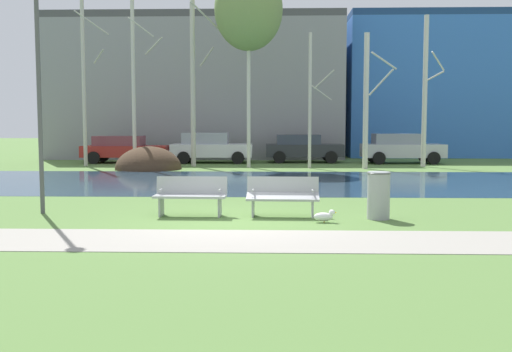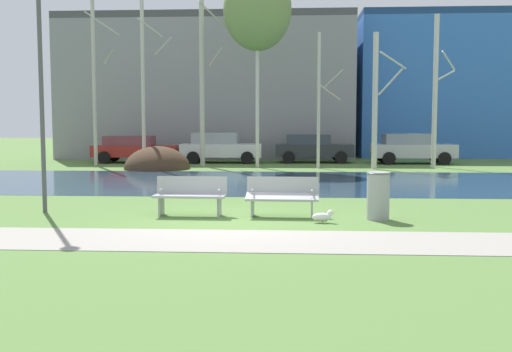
{
  "view_description": "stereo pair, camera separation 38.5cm",
  "coord_description": "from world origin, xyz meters",
  "px_view_note": "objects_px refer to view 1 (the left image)",
  "views": [
    {
      "loc": [
        0.84,
        -12.34,
        2.06
      ],
      "look_at": [
        0.42,
        1.16,
        0.86
      ],
      "focal_mm": 41.7,
      "sensor_mm": 36.0,
      "label": 1
    },
    {
      "loc": [
        1.22,
        -12.32,
        2.06
      ],
      "look_at": [
        0.42,
        1.16,
        0.86
      ],
      "focal_mm": 41.7,
      "sensor_mm": 36.0,
      "label": 2
    }
  ],
  "objects_px": {
    "seagull": "(324,216)",
    "parked_van_nearest_red": "(124,149)",
    "streetlamp": "(38,44)",
    "parked_sedan_second_white": "(210,147)",
    "bench_left": "(191,195)",
    "trash_bin": "(379,195)",
    "parked_wagon_fourth_silver": "(401,148)",
    "bench_right": "(283,195)",
    "parked_hatch_third_dark": "(303,148)"
  },
  "relations": [
    {
      "from": "bench_left",
      "to": "seagull",
      "type": "height_order",
      "value": "bench_left"
    },
    {
      "from": "bench_left",
      "to": "seagull",
      "type": "xyz_separation_m",
      "value": [
        2.91,
        -0.8,
        -0.34
      ]
    },
    {
      "from": "bench_left",
      "to": "parked_wagon_fourth_silver",
      "type": "distance_m",
      "value": 19.64
    },
    {
      "from": "bench_left",
      "to": "bench_right",
      "type": "distance_m",
      "value": 2.05
    },
    {
      "from": "parked_wagon_fourth_silver",
      "to": "parked_sedan_second_white",
      "type": "bearing_deg",
      "value": 179.37
    },
    {
      "from": "bench_left",
      "to": "parked_hatch_third_dark",
      "type": "relative_size",
      "value": 0.4
    },
    {
      "from": "parked_van_nearest_red",
      "to": "parked_sedan_second_white",
      "type": "distance_m",
      "value": 4.5
    },
    {
      "from": "bench_left",
      "to": "parked_wagon_fourth_silver",
      "type": "xyz_separation_m",
      "value": [
        8.38,
        17.76,
        0.33
      ]
    },
    {
      "from": "seagull",
      "to": "parked_hatch_third_dark",
      "type": "height_order",
      "value": "parked_hatch_third_dark"
    },
    {
      "from": "seagull",
      "to": "parked_sedan_second_white",
      "type": "bearing_deg",
      "value": 103.26
    },
    {
      "from": "bench_right",
      "to": "parked_van_nearest_red",
      "type": "relative_size",
      "value": 0.36
    },
    {
      "from": "streetlamp",
      "to": "parked_sedan_second_white",
      "type": "height_order",
      "value": "streetlamp"
    },
    {
      "from": "seagull",
      "to": "parked_sedan_second_white",
      "type": "relative_size",
      "value": 0.11
    },
    {
      "from": "streetlamp",
      "to": "parked_van_nearest_red",
      "type": "distance_m",
      "value": 17.86
    },
    {
      "from": "parked_sedan_second_white",
      "to": "parked_hatch_third_dark",
      "type": "xyz_separation_m",
      "value": [
        4.84,
        0.49,
        -0.05
      ]
    },
    {
      "from": "trash_bin",
      "to": "parked_sedan_second_white",
      "type": "relative_size",
      "value": 0.24
    },
    {
      "from": "parked_van_nearest_red",
      "to": "trash_bin",
      "type": "bearing_deg",
      "value": -60.7
    },
    {
      "from": "bench_right",
      "to": "seagull",
      "type": "relative_size",
      "value": 3.35
    },
    {
      "from": "bench_right",
      "to": "parked_sedan_second_white",
      "type": "xyz_separation_m",
      "value": [
        -3.54,
        17.87,
        0.35
      ]
    },
    {
      "from": "seagull",
      "to": "parked_van_nearest_red",
      "type": "bearing_deg",
      "value": 115.68
    },
    {
      "from": "trash_bin",
      "to": "parked_sedan_second_white",
      "type": "xyz_separation_m",
      "value": [
        -5.6,
        18.16,
        0.29
      ]
    },
    {
      "from": "parked_hatch_third_dark",
      "to": "parked_wagon_fourth_silver",
      "type": "distance_m",
      "value": 5.06
    },
    {
      "from": "parked_sedan_second_white",
      "to": "parked_van_nearest_red",
      "type": "bearing_deg",
      "value": -177.68
    },
    {
      "from": "bench_left",
      "to": "parked_van_nearest_red",
      "type": "distance_m",
      "value": 18.67
    },
    {
      "from": "bench_left",
      "to": "trash_bin",
      "type": "height_order",
      "value": "trash_bin"
    },
    {
      "from": "parked_sedan_second_white",
      "to": "bench_left",
      "type": "bearing_deg",
      "value": -85.24
    },
    {
      "from": "bench_right",
      "to": "streetlamp",
      "type": "bearing_deg",
      "value": 177.2
    },
    {
      "from": "seagull",
      "to": "parked_sedan_second_white",
      "type": "distance_m",
      "value": 19.19
    },
    {
      "from": "bench_right",
      "to": "parked_wagon_fourth_silver",
      "type": "xyz_separation_m",
      "value": [
        6.33,
        17.76,
        0.33
      ]
    },
    {
      "from": "streetlamp",
      "to": "parked_wagon_fourth_silver",
      "type": "relative_size",
      "value": 1.39
    },
    {
      "from": "trash_bin",
      "to": "parked_van_nearest_red",
      "type": "relative_size",
      "value": 0.23
    },
    {
      "from": "bench_left",
      "to": "parked_wagon_fourth_silver",
      "type": "bearing_deg",
      "value": 64.74
    },
    {
      "from": "bench_right",
      "to": "parked_wagon_fourth_silver",
      "type": "height_order",
      "value": "parked_wagon_fourth_silver"
    },
    {
      "from": "bench_right",
      "to": "parked_hatch_third_dark",
      "type": "bearing_deg",
      "value": 85.93
    },
    {
      "from": "seagull",
      "to": "parked_van_nearest_red",
      "type": "height_order",
      "value": "parked_van_nearest_red"
    },
    {
      "from": "parked_wagon_fourth_silver",
      "to": "trash_bin",
      "type": "bearing_deg",
      "value": -103.31
    },
    {
      "from": "parked_sedan_second_white",
      "to": "parked_wagon_fourth_silver",
      "type": "distance_m",
      "value": 9.87
    },
    {
      "from": "bench_right",
      "to": "parked_sedan_second_white",
      "type": "distance_m",
      "value": 18.22
    },
    {
      "from": "seagull",
      "to": "parked_sedan_second_white",
      "type": "xyz_separation_m",
      "value": [
        -4.4,
        18.67,
        0.69
      ]
    },
    {
      "from": "bench_left",
      "to": "bench_right",
      "type": "relative_size",
      "value": 1.0
    },
    {
      "from": "seagull",
      "to": "parked_hatch_third_dark",
      "type": "relative_size",
      "value": 0.12
    },
    {
      "from": "bench_left",
      "to": "parked_wagon_fourth_silver",
      "type": "relative_size",
      "value": 0.39
    },
    {
      "from": "parked_van_nearest_red",
      "to": "parked_hatch_third_dark",
      "type": "xyz_separation_m",
      "value": [
        9.34,
        0.68,
        0.02
      ]
    },
    {
      "from": "bench_right",
      "to": "seagull",
      "type": "height_order",
      "value": "bench_right"
    },
    {
      "from": "bench_left",
      "to": "trash_bin",
      "type": "bearing_deg",
      "value": -4.12
    },
    {
      "from": "streetlamp",
      "to": "parked_sedan_second_white",
      "type": "xyz_separation_m",
      "value": [
        1.96,
        17.6,
        -3.0
      ]
    },
    {
      "from": "bench_left",
      "to": "parked_van_nearest_red",
      "type": "xyz_separation_m",
      "value": [
        -5.98,
        17.69,
        0.28
      ]
    },
    {
      "from": "streetlamp",
      "to": "parked_van_nearest_red",
      "type": "xyz_separation_m",
      "value": [
        -2.53,
        17.42,
        -3.07
      ]
    },
    {
      "from": "trash_bin",
      "to": "parked_wagon_fourth_silver",
      "type": "height_order",
      "value": "parked_wagon_fourth_silver"
    },
    {
      "from": "parked_sedan_second_white",
      "to": "parked_hatch_third_dark",
      "type": "relative_size",
      "value": 1.04
    }
  ]
}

